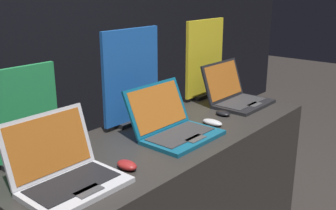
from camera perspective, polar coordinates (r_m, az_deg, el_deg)
The scene contains 11 objects.
wall_back at distance 3.02m, azimuth -21.95°, elevation 12.46°, with size 8.00×0.05×2.80m.
display_counter at distance 2.19m, azimuth 0.06°, elevation -14.58°, with size 1.80×0.66×0.86m.
laptop_front at distance 1.53m, azimuth -14.71°, elevation -9.11°, with size 0.37×0.32×0.26m.
mouse_front at distance 1.63m, azimuth -5.98°, elevation -8.67°, with size 0.06×0.10×0.04m.
promo_stand_front at distance 1.73m, azimuth -20.93°, elevation -1.88°, with size 0.37×0.07×0.41m.
laptop_middle at distance 1.95m, azimuth 0.75°, elevation -2.91°, with size 0.39×0.35×0.24m.
mouse_middle at distance 2.12m, azimuth 6.46°, elevation -2.52°, with size 0.06×0.12×0.03m.
promo_stand_middle at distance 2.08m, azimuth -5.30°, elevation 3.71°, with size 0.39×0.07×0.51m.
laptop_back at distance 2.51m, azimuth 9.78°, elevation 1.50°, with size 0.38×0.33×0.25m.
mouse_back at distance 2.28m, azimuth 7.98°, elevation -1.20°, with size 0.06×0.09×0.03m.
promo_stand_back at distance 2.59m, azimuth 5.34°, elevation 6.41°, with size 0.38×0.07×0.51m.
Camera 1 is at (-1.42, -0.88, 1.58)m, focal length 42.00 mm.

